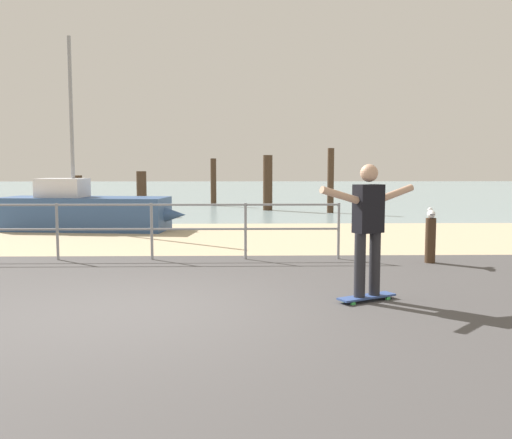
% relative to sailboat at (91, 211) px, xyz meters
% --- Properties ---
extents(ground_plane, '(24.00, 10.00, 0.04)m').
position_rel_sailboat_xyz_m(ground_plane, '(2.92, -9.42, -0.52)').
color(ground_plane, '#474444').
rests_on(ground_plane, ground).
extents(beach_strip, '(24.00, 6.00, 0.04)m').
position_rel_sailboat_xyz_m(beach_strip, '(2.92, -1.42, -0.52)').
color(beach_strip, tan).
rests_on(beach_strip, ground).
extents(sea_surface, '(72.00, 50.00, 0.04)m').
position_rel_sailboat_xyz_m(sea_surface, '(2.92, 26.58, -0.52)').
color(sea_surface, '#849EA3').
rests_on(sea_surface, ground).
extents(railing_fence, '(10.27, 0.05, 1.05)m').
position_rel_sailboat_xyz_m(railing_fence, '(0.72, -4.82, 0.18)').
color(railing_fence, gray).
rests_on(railing_fence, ground).
extents(sailboat, '(5.04, 1.91, 5.10)m').
position_rel_sailboat_xyz_m(sailboat, '(0.00, 0.00, 0.00)').
color(sailboat, '#335184').
rests_on(sailboat, ground).
extents(skateboard, '(0.80, 0.55, 0.08)m').
position_rel_sailboat_xyz_m(skateboard, '(5.64, -8.02, -0.45)').
color(skateboard, '#334C8C').
rests_on(skateboard, ground).
extents(skateboarder, '(1.32, 0.75, 1.65)m').
position_rel_sailboat_xyz_m(skateboarder, '(5.64, -8.02, 0.50)').
color(skateboarder, '#26262B').
rests_on(skateboarder, skateboard).
extents(bollard_short, '(0.18, 0.18, 0.81)m').
position_rel_sailboat_xyz_m(bollard_short, '(7.38, -5.26, -0.12)').
color(bollard_short, '#422D1E').
rests_on(bollard_short, ground).
extents(seagull, '(0.21, 0.48, 0.18)m').
position_rel_sailboat_xyz_m(seagull, '(7.38, -5.24, 0.36)').
color(seagull, white).
rests_on(seagull, bollard_short).
extents(groyne_post_0, '(0.27, 0.27, 1.41)m').
position_rel_sailboat_xyz_m(groyne_post_0, '(-1.76, 4.90, 0.18)').
color(groyne_post_0, '#422D1E').
rests_on(groyne_post_0, ground).
extents(groyne_post_1, '(0.35, 0.35, 1.56)m').
position_rel_sailboat_xyz_m(groyne_post_1, '(0.50, 4.68, 0.26)').
color(groyne_post_1, '#422D1E').
rests_on(groyne_post_1, ground).
extents(groyne_post_2, '(0.25, 0.25, 2.08)m').
position_rel_sailboat_xyz_m(groyne_post_2, '(2.77, 9.41, 0.52)').
color(groyne_post_2, '#422D1E').
rests_on(groyne_post_2, ground).
extents(groyne_post_3, '(0.37, 0.37, 2.17)m').
position_rel_sailboat_xyz_m(groyne_post_3, '(5.03, 6.80, 0.56)').
color(groyne_post_3, '#422D1E').
rests_on(groyne_post_3, ground).
extents(groyne_post_4, '(0.24, 0.24, 2.40)m').
position_rel_sailboat_xyz_m(groyne_post_4, '(7.30, 5.52, 0.68)').
color(groyne_post_4, '#422D1E').
rests_on(groyne_post_4, ground).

